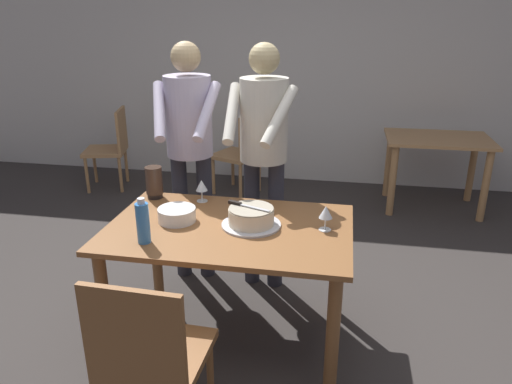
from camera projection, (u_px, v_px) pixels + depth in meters
name	position (u px, v px, depth m)	size (l,w,h in m)	color
ground_plane	(232.00, 335.00, 3.00)	(14.00, 14.00, 0.00)	#383330
back_wall	(293.00, 64.00, 5.42)	(10.00, 0.12, 2.70)	silver
main_dining_table	(230.00, 245.00, 2.78)	(1.39, 0.90, 0.75)	brown
cake_on_platter	(251.00, 217.00, 2.73)	(0.34, 0.34, 0.11)	silver
cake_knife	(241.00, 204.00, 2.74)	(0.26, 0.12, 0.02)	silver
plate_stack	(177.00, 215.00, 2.80)	(0.22, 0.22, 0.08)	white
wine_glass_near	(326.00, 213.00, 2.66)	(0.08, 0.08, 0.14)	silver
wine_glass_far	(202.00, 186.00, 3.07)	(0.08, 0.08, 0.14)	silver
water_bottle	(143.00, 222.00, 2.51)	(0.07, 0.07, 0.25)	#387AC6
hurricane_lamp	(154.00, 182.00, 3.13)	(0.11, 0.11, 0.21)	black
person_cutting_cake	(263.00, 143.00, 3.22)	(0.46, 0.57, 1.72)	#2D2D38
person_standing_beside	(189.00, 138.00, 3.34)	(0.46, 0.57, 1.72)	#2D2D38
chair_near_side	(150.00, 355.00, 2.10)	(0.46, 0.46, 0.90)	brown
background_table	(437.00, 153.00, 4.78)	(1.00, 0.70, 0.74)	tan
background_chair_0	(112.00, 145.00, 5.39)	(0.54, 0.54, 0.90)	tan
background_chair_1	(242.00, 151.00, 5.19)	(0.58, 0.58, 0.90)	tan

